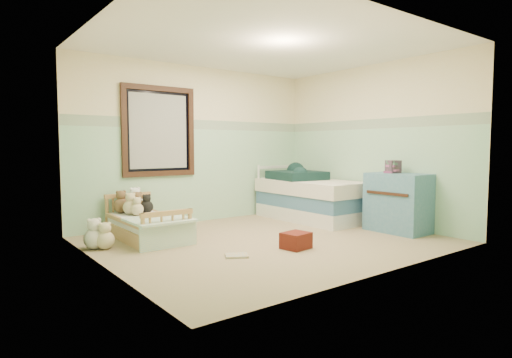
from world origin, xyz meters
TOP-DOWN VIEW (x-y plane):
  - floor at (0.00, 0.00)m, footprint 4.20×3.60m
  - ceiling at (0.00, 0.00)m, footprint 4.20×3.60m
  - wall_back at (0.00, 1.80)m, footprint 4.20×0.04m
  - wall_front at (0.00, -1.80)m, footprint 4.20×0.04m
  - wall_left at (-2.10, 0.00)m, footprint 0.04×3.60m
  - wall_right at (2.10, 0.00)m, footprint 0.04×3.60m
  - wainscot_mint at (0.00, 1.79)m, footprint 4.20×0.01m
  - border_strip at (0.00, 1.79)m, footprint 4.20×0.01m
  - window_frame at (-0.70, 1.76)m, footprint 1.16×0.06m
  - window_blinds at (-0.70, 1.77)m, footprint 0.92×0.01m
  - toddler_bed_frame at (-1.23, 1.05)m, footprint 0.67×1.35m
  - toddler_mattress at (-1.23, 1.05)m, footprint 0.62×1.29m
  - patchwork_quilt at (-1.23, 0.63)m, footprint 0.73×0.67m
  - plush_bed_brown at (-1.38, 1.55)m, footprint 0.21×0.21m
  - plush_bed_white at (-1.18, 1.55)m, footprint 0.24×0.24m
  - plush_bed_tan at (-1.33, 1.33)m, footprint 0.20×0.20m
  - plush_bed_dark at (-1.10, 1.33)m, footprint 0.18×0.18m
  - plush_floor_cream at (-1.95, 0.87)m, footprint 0.25×0.25m
  - plush_floor_tan at (-1.85, 0.78)m, footprint 0.22×0.22m
  - twin_bed_frame at (1.55, 0.78)m, footprint 0.92×1.83m
  - twin_boxspring at (1.55, 0.78)m, footprint 0.92×1.83m
  - twin_mattress at (1.55, 0.78)m, footprint 0.95×1.87m
  - teal_blanket at (1.50, 1.08)m, footprint 0.87×0.91m
  - dresser at (1.83, -0.69)m, footprint 0.52×0.84m
  - book_stack at (1.83, -0.60)m, footprint 0.21×0.18m
  - red_pillow at (-0.02, -0.56)m, footprint 0.35×0.31m
  - floor_book at (-0.80, -0.44)m, footprint 0.31×0.29m
  - extra_plush_0 at (-1.19, 1.44)m, footprint 0.20×0.20m
  - extra_plush_1 at (-1.29, 1.21)m, footprint 0.17×0.17m
  - extra_plush_2 at (-1.17, 1.55)m, footprint 0.17×0.17m

SIDE VIEW (x-z plane):
  - floor at x=0.00m, z-range -0.02..0.00m
  - floor_book at x=-0.80m, z-range 0.00..0.02m
  - toddler_bed_frame at x=-1.23m, z-range 0.00..0.17m
  - red_pillow at x=-0.02m, z-range 0.00..0.19m
  - plush_floor_tan at x=-1.85m, z-range 0.00..0.22m
  - twin_bed_frame at x=1.55m, z-range 0.00..0.22m
  - plush_floor_cream at x=-1.95m, z-range 0.00..0.25m
  - toddler_mattress at x=-1.23m, z-range 0.17..0.29m
  - patchwork_quilt at x=-1.23m, z-range 0.29..0.32m
  - twin_boxspring at x=1.55m, z-range 0.22..0.44m
  - extra_plush_2 at x=-1.17m, z-range 0.29..0.46m
  - extra_plush_1 at x=-1.29m, z-range 0.29..0.46m
  - plush_bed_dark at x=-1.10m, z-range 0.29..0.47m
  - extra_plush_0 at x=-1.19m, z-range 0.29..0.49m
  - plush_bed_tan at x=-1.33m, z-range 0.29..0.50m
  - plush_bed_brown at x=-1.38m, z-range 0.29..0.51m
  - plush_bed_white at x=-1.18m, z-range 0.29..0.53m
  - dresser at x=1.83m, z-range 0.00..0.84m
  - twin_mattress at x=1.55m, z-range 0.44..0.66m
  - teal_blanket at x=1.50m, z-range 0.66..0.80m
  - wainscot_mint at x=0.00m, z-range 0.00..1.50m
  - book_stack at x=1.83m, z-range 0.84..1.02m
  - wall_back at x=0.00m, z-range 0.00..2.50m
  - wall_front at x=0.00m, z-range 0.00..2.50m
  - wall_left at x=-2.10m, z-range 0.00..2.50m
  - wall_right at x=2.10m, z-range 0.00..2.50m
  - window_blinds at x=-0.70m, z-range 0.89..2.01m
  - window_frame at x=-0.70m, z-range 0.77..2.13m
  - border_strip at x=0.00m, z-range 1.50..1.65m
  - ceiling at x=0.00m, z-range 2.50..2.52m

